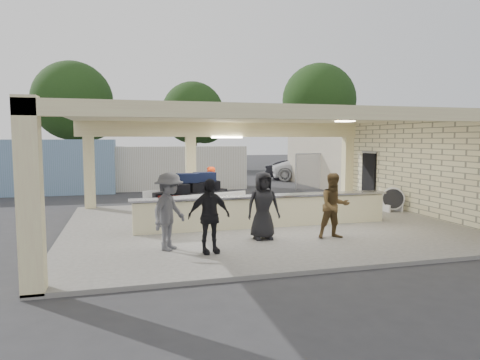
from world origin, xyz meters
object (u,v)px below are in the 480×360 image
object	(u,v)px
passenger_a	(334,206)
container_white	(145,168)
baggage_handler	(210,191)
car_white_a	(313,169)
passenger_d	(263,205)
car_white_b	(336,168)
drum_fan	(393,199)
passenger_c	(169,211)
luggage_cart	(193,196)
car_dark	(297,170)
baggage_counter	(265,211)
container_blue	(5,167)
passenger_b	(209,216)

from	to	relation	value
passenger_a	container_white	bearing A→B (deg)	111.15
baggage_handler	car_white_a	xyz separation A→B (m)	(9.58, 12.06, -0.19)
passenger_d	car_white_b	size ratio (longest dim) A/B	0.38
drum_fan	container_white	xyz separation A→B (m)	(-8.53, 10.58, 0.62)
passenger_c	drum_fan	bearing A→B (deg)	-31.34
luggage_cart	car_white_a	bearing A→B (deg)	34.02
baggage_handler	car_dark	xyz separation A→B (m)	(8.58, 12.42, -0.28)
baggage_counter	passenger_a	distance (m)	2.44
drum_fan	car_dark	bearing A→B (deg)	114.69
baggage_handler	car_white_b	bearing A→B (deg)	157.20
car_white_a	container_blue	world-z (taller)	container_blue
container_white	passenger_a	bearing A→B (deg)	-70.26
drum_fan	passenger_a	world-z (taller)	passenger_a
passenger_b	baggage_counter	bearing A→B (deg)	39.46
drum_fan	baggage_handler	bearing A→B (deg)	-155.86
car_white_a	baggage_handler	bearing A→B (deg)	160.46
passenger_c	passenger_b	bearing A→B (deg)	-83.62
luggage_cart	passenger_c	world-z (taller)	passenger_c
passenger_a	container_white	xyz separation A→B (m)	(-4.34, 13.92, 0.21)
baggage_counter	passenger_b	world-z (taller)	passenger_b
drum_fan	container_blue	size ratio (longest dim) A/B	0.08
baggage_counter	container_blue	xyz separation A→B (m)	(-9.98, 11.52, 0.81)
luggage_cart	passenger_b	size ratio (longest dim) A/B	1.79
luggage_cart	passenger_d	distance (m)	3.00
passenger_d	luggage_cart	bearing A→B (deg)	121.08
luggage_cart	passenger_b	distance (m)	3.63
container_white	baggage_handler	bearing A→B (deg)	-77.26
passenger_c	passenger_d	world-z (taller)	passenger_c
baggage_counter	passenger_b	distance (m)	3.48
baggage_handler	passenger_d	size ratio (longest dim) A/B	0.95
luggage_cart	car_dark	xyz separation A→B (m)	(9.39, 13.71, -0.30)
drum_fan	baggage_handler	xyz separation A→B (m)	(-6.78, 0.98, 0.38)
luggage_cart	baggage_handler	distance (m)	1.52
car_white_b	baggage_handler	bearing A→B (deg)	125.07
passenger_a	car_white_a	world-z (taller)	passenger_a
baggage_counter	passenger_c	world-z (taller)	passenger_c
baggage_handler	container_white	size ratio (longest dim) A/B	0.16
car_white_b	passenger_a	bearing A→B (deg)	139.87
car_white_b	passenger_b	bearing A→B (deg)	132.11
container_white	luggage_cart	bearing A→B (deg)	-82.62
drum_fan	passenger_a	xyz separation A→B (m)	(-4.19, -3.34, 0.41)
baggage_counter	baggage_handler	bearing A→B (deg)	118.99
passenger_c	car_white_a	distance (m)	20.05
passenger_b	passenger_d	xyz separation A→B (m)	(1.69, 1.02, 0.03)
car_white_b	car_dark	distance (m)	2.93
passenger_a	passenger_c	bearing A→B (deg)	-175.30
baggage_counter	passenger_b	size ratio (longest dim) A/B	4.61
baggage_counter	baggage_handler	size ratio (longest dim) A/B	4.72
luggage_cart	drum_fan	size ratio (longest dim) A/B	3.50
container_blue	car_white_a	bearing A→B (deg)	9.97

